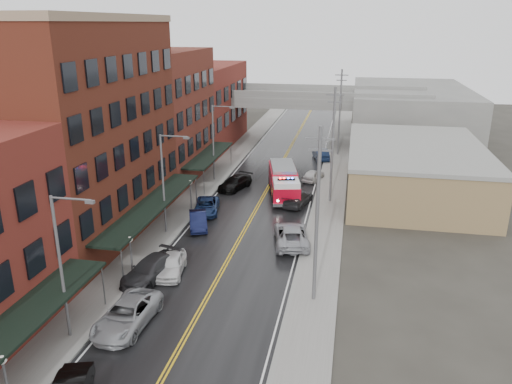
{
  "coord_description": "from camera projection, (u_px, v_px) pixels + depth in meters",
  "views": [
    {
      "loc": [
        9.09,
        -14.94,
        17.9
      ],
      "look_at": [
        0.64,
        28.09,
        3.0
      ],
      "focal_mm": 35.0,
      "sensor_mm": 36.0,
      "label": 1
    }
  ],
  "objects": [
    {
      "name": "brick_building_c",
      "position": [
        161.0,
        116.0,
        58.94
      ],
      "size": [
        9.0,
        15.0,
        15.0
      ],
      "primitive_type": "cube",
      "color": "maroon",
      "rests_on": "ground"
    },
    {
      "name": "street_lamp_0",
      "position": [
        64.0,
        259.0,
        28.26
      ],
      "size": [
        2.64,
        0.22,
        9.0
      ],
      "color": "#59595B",
      "rests_on": "ground"
    },
    {
      "name": "sidewalk_left",
      "position": [
        183.0,
        208.0,
        50.48
      ],
      "size": [
        3.0,
        160.0,
        0.15
      ],
      "primitive_type": "cube",
      "color": "slate",
      "rests_on": "ground"
    },
    {
      "name": "globe_lamp_2",
      "position": [
        190.0,
        188.0,
        49.59
      ],
      "size": [
        0.44,
        0.44,
        3.12
      ],
      "color": "#59595B",
      "rests_on": "ground"
    },
    {
      "name": "globe_lamp_1",
      "position": [
        130.0,
        247.0,
        36.59
      ],
      "size": [
        0.44,
        0.44,
        3.12
      ],
      "color": "#59595B",
      "rests_on": "ground"
    },
    {
      "name": "right_far_block",
      "position": [
        409.0,
        112.0,
        81.76
      ],
      "size": [
        18.0,
        30.0,
        8.0
      ],
      "primitive_type": "cube",
      "color": "slate",
      "rests_on": "ground"
    },
    {
      "name": "fire_truck",
      "position": [
        284.0,
        181.0,
        53.71
      ],
      "size": [
        5.0,
        9.16,
        3.2
      ],
      "rotation": [
        0.0,
        0.0,
        0.22
      ],
      "color": "#BA081E",
      "rests_on": "ground"
    },
    {
      "name": "parked_car_left_4",
      "position": [
        172.0,
        264.0,
        37.32
      ],
      "size": [
        2.46,
        4.67,
        1.51
      ],
      "primitive_type": "imported",
      "rotation": [
        0.0,
        0.0,
        0.16
      ],
      "color": "silver",
      "rests_on": "ground"
    },
    {
      "name": "sidewalk_right",
      "position": [
        328.0,
        219.0,
        47.81
      ],
      "size": [
        3.0,
        160.0,
        0.15
      ],
      "primitive_type": "cube",
      "color": "slate",
      "rests_on": "ground"
    },
    {
      "name": "awning_0",
      "position": [
        9.0,
        331.0,
        25.42
      ],
      "size": [
        2.6,
        16.0,
        3.09
      ],
      "color": "black",
      "rests_on": "ground"
    },
    {
      "name": "parked_car_left_5",
      "position": [
        198.0,
        220.0,
        45.72
      ],
      "size": [
        2.94,
        4.66,
        1.45
      ],
      "primitive_type": "imported",
      "rotation": [
        0.0,
        0.0,
        0.35
      ],
      "color": "#0E1334",
      "rests_on": "ground"
    },
    {
      "name": "awning_2",
      "position": [
        209.0,
        155.0,
        59.33
      ],
      "size": [
        2.6,
        13.0,
        3.09
      ],
      "color": "black",
      "rests_on": "ground"
    },
    {
      "name": "curb_left",
      "position": [
        198.0,
        210.0,
        50.18
      ],
      "size": [
        0.3,
        160.0,
        0.15
      ],
      "primitive_type": "cube",
      "color": "gray",
      "rests_on": "ground"
    },
    {
      "name": "utility_pole_2",
      "position": [
        340.0,
        111.0,
        69.05
      ],
      "size": [
        1.8,
        0.24,
        12.0
      ],
      "color": "#59595B",
      "rests_on": "ground"
    },
    {
      "name": "parked_car_right_2",
      "position": [
        313.0,
        175.0,
        59.4
      ],
      "size": [
        2.74,
        4.29,
        1.36
      ],
      "primitive_type": "imported",
      "rotation": [
        0.0,
        0.0,
        2.83
      ],
      "color": "silver",
      "rests_on": "ground"
    },
    {
      "name": "parked_car_right_3",
      "position": [
        321.0,
        154.0,
        68.63
      ],
      "size": [
        2.8,
        5.09,
        1.59
      ],
      "primitive_type": "imported",
      "rotation": [
        0.0,
        0.0,
        3.39
      ],
      "color": "#0E1A33",
      "rests_on": "ground"
    },
    {
      "name": "awning_1",
      "position": [
        153.0,
        205.0,
        43.07
      ],
      "size": [
        2.6,
        18.0,
        3.09
      ],
      "color": "black",
      "rests_on": "ground"
    },
    {
      "name": "parked_car_right_1",
      "position": [
        298.0,
        198.0,
        51.52
      ],
      "size": [
        3.1,
        5.4,
        1.47
      ],
      "primitive_type": "imported",
      "rotation": [
        0.0,
        0.0,
        2.93
      ],
      "color": "#29292C",
      "rests_on": "ground"
    },
    {
      "name": "road",
      "position": [
        253.0,
        214.0,
        49.17
      ],
      "size": [
        11.0,
        160.0,
        0.02
      ],
      "primitive_type": "cube",
      "color": "black",
      "rests_on": "ground"
    },
    {
      "name": "parked_car_left_7",
      "position": [
        235.0,
        183.0,
        56.4
      ],
      "size": [
        3.62,
        5.47,
        1.47
      ],
      "primitive_type": "imported",
      "rotation": [
        0.0,
        0.0,
        -0.34
      ],
      "color": "black",
      "rests_on": "ground"
    },
    {
      "name": "utility_pole_1",
      "position": [
        333.0,
        144.0,
        50.47
      ],
      "size": [
        1.8,
        0.24,
        12.0
      ],
      "color": "#59595B",
      "rests_on": "ground"
    },
    {
      "name": "parked_car_right_0",
      "position": [
        291.0,
        235.0,
        42.31
      ],
      "size": [
        3.92,
        6.47,
        1.68
      ],
      "primitive_type": "imported",
      "rotation": [
        0.0,
        0.0,
        3.34
      ],
      "color": "#97989E",
      "rests_on": "ground"
    },
    {
      "name": "street_lamp_1",
      "position": [
        166.0,
        178.0,
        43.12
      ],
      "size": [
        2.64,
        0.22,
        9.0
      ],
      "color": "#59595B",
      "rests_on": "ground"
    },
    {
      "name": "brick_building_far",
      "position": [
        204.0,
        106.0,
        75.68
      ],
      "size": [
        9.0,
        20.0,
        12.0
      ],
      "primitive_type": "cube",
      "color": "maroon",
      "rests_on": "ground"
    },
    {
      "name": "overpass",
      "position": [
        294.0,
        104.0,
        76.97
      ],
      "size": [
        40.0,
        10.0,
        7.5
      ],
      "color": "slate",
      "rests_on": "ground"
    },
    {
      "name": "utility_pole_0",
      "position": [
        317.0,
        214.0,
        31.89
      ],
      "size": [
        1.8,
        0.24,
        12.0
      ],
      "color": "#59595B",
      "rests_on": "ground"
    },
    {
      "name": "parked_car_left_3",
      "position": [
        151.0,
        269.0,
        36.5
      ],
      "size": [
        3.49,
        5.85,
        1.59
      ],
      "primitive_type": "imported",
      "rotation": [
        0.0,
        0.0,
        -0.25
      ],
      "color": "#28282B",
      "rests_on": "ground"
    },
    {
      "name": "globe_lamp_0",
      "position": [
        4.0,
        370.0,
        23.58
      ],
      "size": [
        0.44,
        0.44,
        3.12
      ],
      "color": "#59595B",
      "rests_on": "ground"
    },
    {
      "name": "street_lamp_2",
      "position": [
        215.0,
        138.0,
        57.99
      ],
      "size": [
        2.64,
        0.22,
        9.0
      ],
      "color": "#59595B",
      "rests_on": "ground"
    },
    {
      "name": "tan_building",
      "position": [
        414.0,
        171.0,
        54.73
      ],
      "size": [
        14.0,
        22.0,
        5.0
      ],
      "primitive_type": "cube",
      "color": "olive",
      "rests_on": "ground"
    },
    {
      "name": "curb_right",
      "position": [
        311.0,
        218.0,
        48.11
      ],
      "size": [
        0.3,
        160.0,
        0.15
      ],
      "primitive_type": "cube",
      "color": "gray",
      "rests_on": "ground"
    },
    {
      "name": "brick_building_b",
      "position": [
        83.0,
        134.0,
        42.2
      ],
      "size": [
        9.0,
        20.0,
        18.0
      ],
      "primitive_type": "cube",
      "color": "#541F16",
      "rests_on": "ground"
    },
    {
      "name": "parked_car_left_2",
      "position": [
        127.0,
        315.0,
        30.8
      ],
      "size": [
        2.93,
        5.88,
        1.6
      ],
      "primitive_type": "imported",
      "rotation": [
        0.0,
        0.0,
        -0.05
      ],
      "color": "#919398",
      "rests_on": "ground"
    },
    {
      "name": "parked_car_left_6",
      "position": [
        207.0,
        206.0,
        49.4
      ],
      "size": [
        3.19,
        5.27,
        1.37
      ],
      "primitive_type": "imported",
      "rotation": [
        0.0,
        0.0,
        0.2
      ],
      "color": "#14254E",
      "rests_on": "ground"
    }
  ]
}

